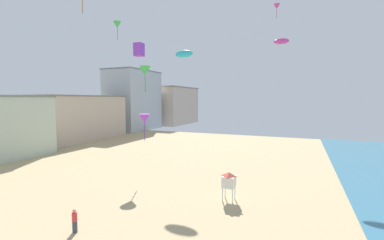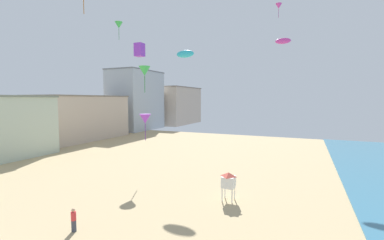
{
  "view_description": "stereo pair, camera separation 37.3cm",
  "coord_description": "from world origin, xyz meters",
  "px_view_note": "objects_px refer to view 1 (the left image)",
  "views": [
    {
      "loc": [
        16.77,
        -5.06,
        9.03
      ],
      "look_at": [
        6.92,
        18.29,
        7.02
      ],
      "focal_mm": 24.27,
      "sensor_mm": 36.0,
      "label": 1
    },
    {
      "loc": [
        17.11,
        -4.91,
        9.03
      ],
      "look_at": [
        6.92,
        18.29,
        7.02
      ],
      "focal_mm": 24.27,
      "sensor_mm": 36.0,
      "label": 2
    }
  ],
  "objects_px": {
    "kite_cyan_parafoil": "(184,54)",
    "kite_magenta_delta": "(277,7)",
    "kite_green_delta_2": "(117,25)",
    "kite_purple_box": "(139,50)",
    "lifeguard_stand": "(229,180)",
    "kite_green_delta": "(145,71)",
    "kite_purple_delta": "(144,119)",
    "kite_flyer": "(75,219)",
    "kite_magenta_parafoil": "(281,41)"
  },
  "relations": [
    {
      "from": "kite_purple_box",
      "to": "kite_green_delta",
      "type": "distance_m",
      "value": 6.48
    },
    {
      "from": "kite_magenta_delta",
      "to": "kite_green_delta",
      "type": "xyz_separation_m",
      "value": [
        -8.31,
        -24.52,
        -12.01
      ]
    },
    {
      "from": "lifeguard_stand",
      "to": "kite_magenta_delta",
      "type": "height_order",
      "value": "kite_magenta_delta"
    },
    {
      "from": "kite_purple_box",
      "to": "lifeguard_stand",
      "type": "bearing_deg",
      "value": -7.25
    },
    {
      "from": "kite_cyan_parafoil",
      "to": "kite_green_delta_2",
      "type": "relative_size",
      "value": 1.07
    },
    {
      "from": "kite_cyan_parafoil",
      "to": "kite_green_delta_2",
      "type": "xyz_separation_m",
      "value": [
        -8.59,
        -3.02,
        3.98
      ]
    },
    {
      "from": "kite_flyer",
      "to": "kite_purple_delta",
      "type": "distance_m",
      "value": 14.54
    },
    {
      "from": "kite_purple_box",
      "to": "kite_magenta_delta",
      "type": "height_order",
      "value": "kite_magenta_delta"
    },
    {
      "from": "kite_purple_delta",
      "to": "kite_cyan_parafoil",
      "type": "bearing_deg",
      "value": 73.72
    },
    {
      "from": "kite_cyan_parafoil",
      "to": "kite_green_delta_2",
      "type": "bearing_deg",
      "value": -160.63
    },
    {
      "from": "lifeguard_stand",
      "to": "kite_magenta_delta",
      "type": "xyz_separation_m",
      "value": [
        1.76,
        21.28,
        21.62
      ]
    },
    {
      "from": "kite_flyer",
      "to": "kite_green_delta",
      "type": "bearing_deg",
      "value": 46.65
    },
    {
      "from": "kite_purple_delta",
      "to": "kite_green_delta_2",
      "type": "bearing_deg",
      "value": 150.27
    },
    {
      "from": "kite_magenta_delta",
      "to": "kite_green_delta_2",
      "type": "bearing_deg",
      "value": -143.93
    },
    {
      "from": "kite_magenta_parafoil",
      "to": "kite_green_delta",
      "type": "distance_m",
      "value": 24.5
    },
    {
      "from": "lifeguard_stand",
      "to": "kite_green_delta_2",
      "type": "bearing_deg",
      "value": 177.5
    },
    {
      "from": "kite_purple_box",
      "to": "kite_cyan_parafoil",
      "type": "distance_m",
      "value": 9.0
    },
    {
      "from": "kite_flyer",
      "to": "kite_magenta_parafoil",
      "type": "bearing_deg",
      "value": 39.75
    },
    {
      "from": "kite_magenta_delta",
      "to": "kite_magenta_parafoil",
      "type": "distance_m",
      "value": 6.58
    },
    {
      "from": "kite_purple_box",
      "to": "kite_green_delta",
      "type": "relative_size",
      "value": 0.61
    },
    {
      "from": "kite_purple_box",
      "to": "kite_green_delta_2",
      "type": "height_order",
      "value": "kite_green_delta_2"
    },
    {
      "from": "kite_green_delta",
      "to": "kite_green_delta_2",
      "type": "relative_size",
      "value": 0.94
    },
    {
      "from": "kite_green_delta",
      "to": "kite_green_delta_2",
      "type": "distance_m",
      "value": 17.04
    },
    {
      "from": "kite_green_delta_2",
      "to": "kite_magenta_delta",
      "type": "bearing_deg",
      "value": 36.07
    },
    {
      "from": "kite_flyer",
      "to": "kite_green_delta_2",
      "type": "xyz_separation_m",
      "value": [
        -9.46,
        16.78,
        18.23
      ]
    },
    {
      "from": "lifeguard_stand",
      "to": "kite_cyan_parafoil",
      "type": "height_order",
      "value": "kite_cyan_parafoil"
    },
    {
      "from": "kite_green_delta_2",
      "to": "kite_purple_delta",
      "type": "bearing_deg",
      "value": -29.73
    },
    {
      "from": "kite_green_delta_2",
      "to": "kite_flyer",
      "type": "bearing_deg",
      "value": -60.58
    },
    {
      "from": "kite_green_delta",
      "to": "kite_magenta_parafoil",
      "type": "bearing_deg",
      "value": 66.91
    },
    {
      "from": "kite_flyer",
      "to": "lifeguard_stand",
      "type": "xyz_separation_m",
      "value": [
        8.17,
        9.62,
        0.92
      ]
    },
    {
      "from": "kite_cyan_parafoil",
      "to": "kite_purple_delta",
      "type": "relative_size",
      "value": 0.82
    },
    {
      "from": "kite_purple_box",
      "to": "kite_green_delta",
      "type": "xyz_separation_m",
      "value": [
        3.66,
        -4.54,
        -2.83
      ]
    },
    {
      "from": "kite_cyan_parafoil",
      "to": "kite_flyer",
      "type": "bearing_deg",
      "value": -87.48
    },
    {
      "from": "kite_purple_delta",
      "to": "kite_magenta_parafoil",
      "type": "bearing_deg",
      "value": 47.8
    },
    {
      "from": "lifeguard_stand",
      "to": "kite_magenta_parafoil",
      "type": "relative_size",
      "value": 1.18
    },
    {
      "from": "lifeguard_stand",
      "to": "kite_green_delta",
      "type": "distance_m",
      "value": 12.06
    },
    {
      "from": "lifeguard_stand",
      "to": "kite_purple_box",
      "type": "xyz_separation_m",
      "value": [
        -10.2,
        1.3,
        12.43
      ]
    },
    {
      "from": "kite_purple_delta",
      "to": "kite_purple_box",
      "type": "bearing_deg",
      "value": -68.49
    },
    {
      "from": "kite_cyan_parafoil",
      "to": "kite_green_delta_2",
      "type": "distance_m",
      "value": 9.94
    },
    {
      "from": "kite_purple_delta",
      "to": "kite_green_delta",
      "type": "relative_size",
      "value": 1.39
    },
    {
      "from": "kite_green_delta",
      "to": "kite_green_delta_2",
      "type": "xyz_separation_m",
      "value": [
        -11.09,
        10.4,
        7.71
      ]
    },
    {
      "from": "kite_purple_box",
      "to": "kite_magenta_parafoil",
      "type": "bearing_deg",
      "value": 53.14
    },
    {
      "from": "lifeguard_stand",
      "to": "kite_green_delta",
      "type": "bearing_deg",
      "value": -134.08
    },
    {
      "from": "kite_flyer",
      "to": "kite_purple_box",
      "type": "relative_size",
      "value": 1.2
    },
    {
      "from": "kite_purple_box",
      "to": "kite_magenta_delta",
      "type": "bearing_deg",
      "value": 59.09
    },
    {
      "from": "kite_cyan_parafoil",
      "to": "kite_magenta_delta",
      "type": "bearing_deg",
      "value": 45.79
    },
    {
      "from": "lifeguard_stand",
      "to": "kite_purple_delta",
      "type": "xyz_separation_m",
      "value": [
        -11.03,
        3.38,
        4.93
      ]
    },
    {
      "from": "lifeguard_stand",
      "to": "kite_cyan_parafoil",
      "type": "relative_size",
      "value": 1.0
    },
    {
      "from": "kite_cyan_parafoil",
      "to": "kite_magenta_parafoil",
      "type": "distance_m",
      "value": 14.69
    },
    {
      "from": "lifeguard_stand",
      "to": "kite_magenta_parafoil",
      "type": "xyz_separation_m",
      "value": [
        2.76,
        18.59,
        15.69
      ]
    }
  ]
}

